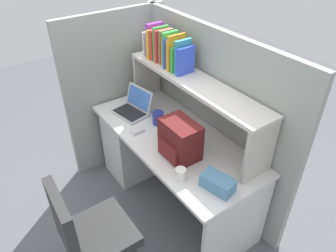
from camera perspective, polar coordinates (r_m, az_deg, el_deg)
The scene contains 13 objects.
ground_plane at distance 3.10m, azimuth 0.77°, elevation -12.64°, with size 8.00×8.00×0.00m, color #595B60.
desk at distance 3.07m, azimuth -3.43°, elevation -3.09°, with size 1.60×0.70×0.73m.
cubicle_partition_rear at distance 2.79m, azimuth 7.25°, elevation 1.66°, with size 1.84×0.05×1.55m, color #939991.
cubicle_partition_left at distance 3.19m, azimuth -8.88°, elevation 6.09°, with size 0.05×1.06×1.55m, color #939991.
overhead_hutch at distance 2.52m, azimuth 4.67°, elevation 6.20°, with size 1.44×0.28×0.45m.
reference_books_on_shelf at distance 2.69m, azimuth -0.19°, elevation 13.56°, with size 0.51×0.18×0.29m.
laptop at distance 2.90m, azimuth -6.14°, elevation 3.30°, with size 0.35×0.31×0.22m.
backpack at distance 2.34m, azimuth 2.06°, elevation -2.47°, with size 0.30×0.22×0.29m.
computer_mouse at distance 2.65m, azimuth -5.42°, elevation -0.88°, with size 0.06×0.10×0.03m, color silver.
paper_cup at distance 2.21m, azimuth 2.24°, elevation -8.51°, with size 0.08×0.08×0.09m, color white.
tissue_box at distance 2.16m, azimuth 8.80°, elevation -9.99°, with size 0.22×0.12×0.10m, color teal.
snack_canister at distance 2.72m, azimuth -1.84°, elevation 1.41°, with size 0.10×0.10×0.11m, color navy.
office_chair at distance 2.37m, azimuth -13.19°, elevation -19.61°, with size 0.52×0.52×0.93m.
Camera 1 is at (1.69, -1.24, 2.30)m, focal length 34.34 mm.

